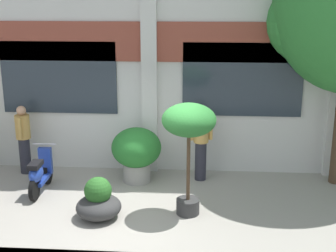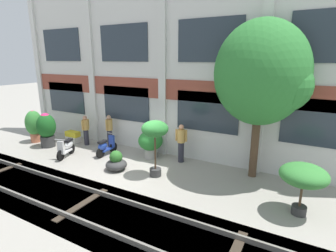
# 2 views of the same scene
# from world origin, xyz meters

# --- Properties ---
(ground_plane) EXTENTS (80.00, 80.00, 0.00)m
(ground_plane) POSITION_xyz_m (0.00, 0.00, 0.00)
(ground_plane) COLOR #9E998E
(potted_plant_wide_bowl) EXTENTS (0.87, 0.87, 0.82)m
(potted_plant_wide_bowl) POSITION_xyz_m (-0.72, -0.13, 0.32)
(potted_plant_wide_bowl) COLOR #333333
(potted_plant_wide_bowl) RESTS_ON ground
(potted_plant_stone_basin) EXTENTS (1.13, 1.13, 1.26)m
(potted_plant_stone_basin) POSITION_xyz_m (-0.23, 1.73, 0.74)
(potted_plant_stone_basin) COLOR gray
(potted_plant_stone_basin) RESTS_ON ground
(potted_plant_terracotta_small) EXTENTS (1.02, 1.02, 2.21)m
(potted_plant_terracotta_small) POSITION_xyz_m (0.98, 0.17, 1.74)
(potted_plant_terracotta_small) COLOR #333333
(potted_plant_terracotta_small) RESTS_ON ground
(scooter_second_parked) EXTENTS (0.50, 1.38, 0.98)m
(scooter_second_parked) POSITION_xyz_m (-2.22, 0.93, 0.44)
(scooter_second_parked) COLOR black
(scooter_second_parked) RESTS_ON ground
(resident_watching_tracks) EXTENTS (0.34, 0.53, 1.65)m
(resident_watching_tracks) POSITION_xyz_m (-2.96, 2.07, 0.89)
(resident_watching_tracks) COLOR #282833
(resident_watching_tracks) RESTS_ON ground
(resident_near_plants) EXTENTS (0.52, 0.34, 1.70)m
(resident_near_plants) POSITION_xyz_m (1.22, 1.94, 0.91)
(resident_near_plants) COLOR #282833
(resident_near_plants) RESTS_ON ground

